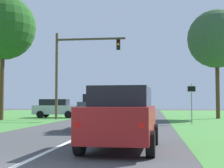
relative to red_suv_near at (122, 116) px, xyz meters
name	(u,v)px	position (x,y,z in m)	size (l,w,h in m)	color
ground_plane	(96,129)	(-2.14, 7.53, -1.02)	(120.00, 120.00, 0.00)	#424244
red_suv_near	(122,116)	(0.00, 0.00, 0.00)	(2.31, 4.49, 1.95)	maroon
pickup_truck_lead	(102,111)	(-1.80, 7.34, -0.04)	(2.38, 4.92, 1.90)	#4C515B
traffic_light	(74,63)	(-6.02, 18.14, 3.94)	(6.25, 0.40, 7.65)	brown
keep_moving_sign	(192,98)	(3.55, 12.77, 0.72)	(0.60, 0.09, 2.74)	gray
oak_tree_right	(217,39)	(6.77, 20.91, 6.29)	(5.36, 5.36, 10.01)	#4C351E
crossing_suv_far	(56,108)	(-8.40, 20.85, -0.09)	(4.40, 2.12, 1.78)	silver
extra_tree_1	(3,28)	(-11.68, 16.09, 6.80)	(5.51, 5.51, 10.60)	#4C351E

